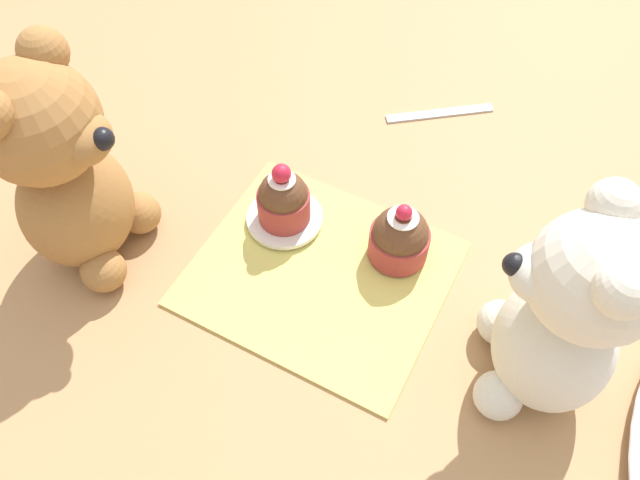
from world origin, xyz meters
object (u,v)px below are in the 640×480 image
Objects in this scene: teddy_bear_tan at (63,171)px; teaspoon at (440,113)px; cupcake_near_cream_bear at (400,237)px; cupcake_near_tan_bear at (283,199)px; teddy_bear_cream at (565,317)px; saucer_plate at (285,218)px.

teaspoon is at bearing -44.21° from teddy_bear_tan.
cupcake_near_cream_bear is 0.96× the size of cupcake_near_tan_bear.
teddy_bear_tan reaches higher than teaspoon.
cupcake_near_tan_bear is (-0.11, 0.15, -0.07)m from teddy_bear_tan.
teddy_bear_cream is 0.42m from teddy_bear_tan.
teddy_bear_tan is at bearing -64.55° from cupcake_near_cream_bear.
teddy_bear_tan is at bearing -53.31° from saucer_plate.
teddy_bear_tan is 0.21m from saucer_plate.
cupcake_near_cream_bear reaches higher than teaspoon.
cupcake_near_tan_bear is (-0.00, -0.00, 0.03)m from saucer_plate.
cupcake_near_cream_bear is at bearing 97.64° from cupcake_near_tan_bear.
saucer_plate is 0.03m from cupcake_near_tan_bear.
teddy_bear_cream is at bearing -90.79° from teddy_bear_tan.
cupcake_near_tan_bear reaches higher than saucer_plate.
saucer_plate is at bearing 33.11° from teaspoon.
teddy_bear_cream is 0.94× the size of teddy_bear_tan.
saucer_plate reaches higher than teaspoon.
saucer_plate is at bearing 45.00° from cupcake_near_tan_bear.
teddy_bear_tan is 2.92× the size of saucer_plate.
teddy_bear_tan reaches higher than cupcake_near_tan_bear.
teddy_bear_tan is 3.07× the size of cupcake_near_tan_bear.
teddy_bear_tan reaches higher than saucer_plate.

